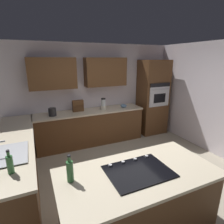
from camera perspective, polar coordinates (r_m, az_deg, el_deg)
name	(u,v)px	position (r m, az deg, el deg)	size (l,w,h in m)	color
ground_plane	(124,177)	(3.75, 3.66, -19.64)	(14.00, 14.00, 0.00)	#9E937F
wall_back	(87,88)	(4.97, -7.82, 7.44)	(6.00, 0.44, 2.60)	silver
wall_left	(209,98)	(4.98, 28.11, 3.94)	(0.10, 4.00, 2.60)	silver
lower_cabinets_back	(91,128)	(4.93, -6.61, -4.89)	(2.80, 0.60, 0.86)	brown
countertop_back	(90,112)	(4.78, -6.79, 0.14)	(2.84, 0.64, 0.04)	beige
lower_cabinets_side	(17,164)	(3.70, -27.58, -14.32)	(0.60, 2.90, 0.86)	brown
countertop_side	(13,141)	(3.51, -28.55, -7.92)	(0.64, 2.94, 0.04)	beige
island_base	(137,204)	(2.61, 7.83, -26.57)	(1.86, 0.89, 0.86)	brown
island_top	(138,173)	(2.33, 8.28, -18.42)	(1.94, 0.97, 0.04)	beige
wall_oven	(153,97)	(5.60, 12.60, 4.46)	(0.80, 0.66, 2.18)	brown
sink_unit	(9,154)	(2.99, -29.48, -11.36)	(0.46, 0.70, 0.23)	#515456
cooktop	(138,171)	(2.32, 8.22, -17.79)	(0.76, 0.56, 0.03)	black
blender	(103,105)	(4.81, -2.71, 2.24)	(0.15, 0.15, 0.31)	beige
mixing_bowl	(124,106)	(5.08, 3.63, 1.95)	(0.17, 0.17, 0.09)	#668CB2
spice_rack	(78,106)	(4.74, -10.61, 1.91)	(0.28, 0.11, 0.29)	brown
kettle	(52,112)	(4.53, -18.18, 0.01)	(0.18, 0.18, 0.19)	#262628
dish_soap_bottle	(10,164)	(2.51, -29.33, -13.98)	(0.07, 0.07, 0.30)	#336B38
oil_bottle	(70,171)	(2.13, -13.03, -17.46)	(0.08, 0.08, 0.32)	#336B38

